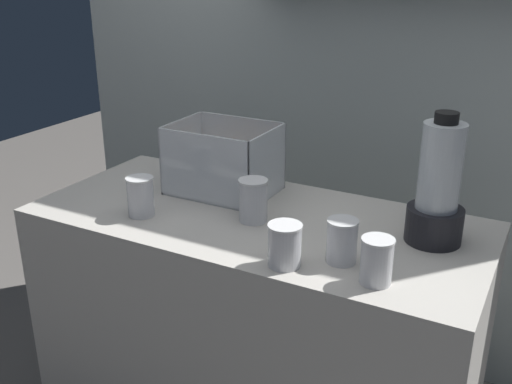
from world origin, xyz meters
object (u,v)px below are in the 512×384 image
object	(u,v)px
juice_cup_beet_left	(253,202)
juice_cup_pomegranate_right	(342,243)
blender_pitcher	(438,192)
carrot_display_bin	(224,172)
juice_cup_carrot_far_left	(141,198)
juice_cup_pomegranate_far_right	(376,264)
juice_cup_pomegranate_middle	(285,248)

from	to	relation	value
juice_cup_beet_left	juice_cup_pomegranate_right	distance (m)	0.35
blender_pitcher	juice_cup_beet_left	xyz separation A→B (m)	(-0.51, -0.12, -0.09)
blender_pitcher	juice_cup_pomegranate_right	bearing A→B (deg)	-127.62
carrot_display_bin	juice_cup_beet_left	distance (m)	0.26
juice_cup_carrot_far_left	juice_cup_pomegranate_right	distance (m)	0.65
carrot_display_bin	juice_cup_pomegranate_far_right	bearing A→B (deg)	-28.63
juice_cup_beet_left	juice_cup_pomegranate_middle	xyz separation A→B (m)	(0.21, -0.21, -0.01)
juice_cup_pomegranate_middle	juice_cup_pomegranate_right	xyz separation A→B (m)	(0.12, 0.09, 0.00)
juice_cup_pomegranate_middle	juice_cup_beet_left	bearing A→B (deg)	134.49
blender_pitcher	juice_cup_pomegranate_middle	bearing A→B (deg)	-133.14
blender_pitcher	juice_cup_carrot_far_left	size ratio (longest dim) A/B	3.00
carrot_display_bin	juice_cup_pomegranate_right	distance (m)	0.60
juice_cup_carrot_far_left	juice_cup_beet_left	bearing A→B (deg)	21.34
juice_cup_pomegranate_right	juice_cup_pomegranate_far_right	xyz separation A→B (m)	(0.11, -0.06, -0.00)
juice_cup_beet_left	juice_cup_pomegranate_right	world-z (taller)	juice_cup_beet_left
blender_pitcher	juice_cup_carrot_far_left	distance (m)	0.87
carrot_display_bin	juice_cup_beet_left	xyz separation A→B (m)	(0.20, -0.17, -0.01)
carrot_display_bin	juice_cup_pomegranate_far_right	distance (m)	0.73
blender_pitcher	juice_cup_carrot_far_left	xyz separation A→B (m)	(-0.83, -0.24, -0.09)
blender_pitcher	juice_cup_beet_left	size ratio (longest dim) A/B	2.82
juice_cup_carrot_far_left	juice_cup_pomegranate_far_right	distance (m)	0.77
blender_pitcher	juice_cup_carrot_far_left	world-z (taller)	blender_pitcher
blender_pitcher	juice_cup_pomegranate_middle	world-z (taller)	blender_pitcher
juice_cup_pomegranate_right	juice_cup_pomegranate_far_right	bearing A→B (deg)	-29.20
juice_cup_pomegranate_right	juice_cup_beet_left	bearing A→B (deg)	159.70
blender_pitcher	juice_cup_pomegranate_right	xyz separation A→B (m)	(-0.18, -0.24, -0.09)
juice_cup_carrot_far_left	juice_cup_pomegranate_right	world-z (taller)	juice_cup_carrot_far_left
juice_cup_beet_left	juice_cup_pomegranate_far_right	xyz separation A→B (m)	(0.44, -0.18, -0.01)
juice_cup_beet_left	juice_cup_pomegranate_right	xyz separation A→B (m)	(0.33, -0.12, -0.01)
carrot_display_bin	juice_cup_pomegranate_far_right	xyz separation A→B (m)	(0.64, -0.35, -0.02)
blender_pitcher	juice_cup_pomegranate_far_right	world-z (taller)	blender_pitcher
carrot_display_bin	blender_pitcher	distance (m)	0.72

